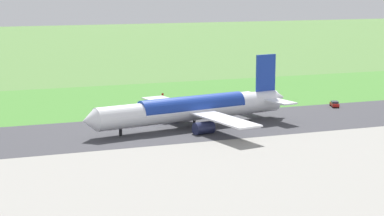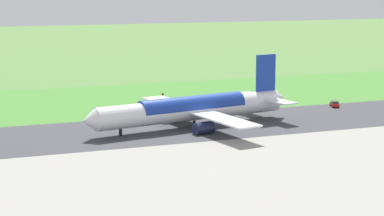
# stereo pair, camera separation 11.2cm
# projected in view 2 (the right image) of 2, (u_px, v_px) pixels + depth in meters

# --- Properties ---
(ground_plane) EXTENTS (800.00, 800.00, 0.00)m
(ground_plane) POSITION_uv_depth(u_px,v_px,m) (152.00, 130.00, 153.69)
(ground_plane) COLOR #547F3D
(runway_asphalt) EXTENTS (600.00, 30.02, 0.06)m
(runway_asphalt) POSITION_uv_depth(u_px,v_px,m) (152.00, 130.00, 153.68)
(runway_asphalt) COLOR #38383D
(runway_asphalt) RESTS_ON ground
(apron_concrete) EXTENTS (440.00, 110.00, 0.05)m
(apron_concrete) POSITION_uv_depth(u_px,v_px,m) (261.00, 204.00, 101.98)
(apron_concrete) COLOR gray
(apron_concrete) RESTS_ON ground
(grass_verge_foreground) EXTENTS (600.00, 80.00, 0.04)m
(grass_verge_foreground) POSITION_uv_depth(u_px,v_px,m) (119.00, 108.00, 181.57)
(grass_verge_foreground) COLOR #478534
(grass_verge_foreground) RESTS_ON ground
(airliner_main) EXTENTS (53.90, 44.36, 15.88)m
(airliner_main) POSITION_uv_depth(u_px,v_px,m) (193.00, 108.00, 156.42)
(airliner_main) COLOR white
(airliner_main) RESTS_ON ground
(service_car_followme) EXTENTS (3.13, 4.56, 1.62)m
(service_car_followme) POSITION_uv_depth(u_px,v_px,m) (335.00, 104.00, 182.36)
(service_car_followme) COLOR #B21914
(service_car_followme) RESTS_ON ground
(no_stopping_sign) EXTENTS (0.60, 0.10, 2.99)m
(no_stopping_sign) POSITION_uv_depth(u_px,v_px,m) (163.00, 98.00, 186.95)
(no_stopping_sign) COLOR slate
(no_stopping_sign) RESTS_ON ground
(traffic_cone_orange) EXTENTS (0.40, 0.40, 0.55)m
(traffic_cone_orange) POSITION_uv_depth(u_px,v_px,m) (138.00, 103.00, 186.46)
(traffic_cone_orange) COLOR orange
(traffic_cone_orange) RESTS_ON ground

